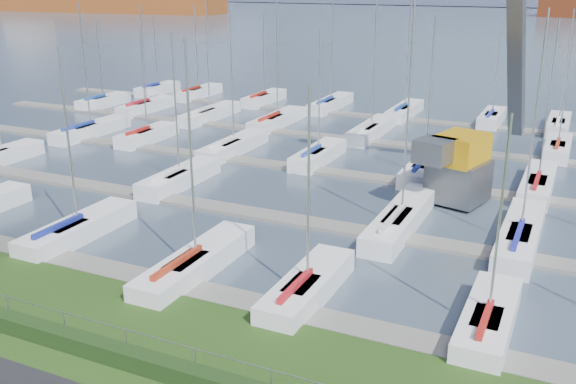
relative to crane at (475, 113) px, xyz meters
The scene contains 7 objects.
water 235.53m from the crane, 91.71° to the left, with size 800.00×540.00×0.20m, color #3F4C5C.
hedge 26.48m from the crane, 105.69° to the right, with size 80.00×0.70×0.70m, color #1C3413.
fence 25.96m from the crane, 105.93° to the right, with size 0.04×0.04×80.00m, color gray.
docks 9.06m from the crane, 169.09° to the left, with size 90.00×41.60×0.25m.
crane is the anchor object (origin of this frame).
cargo_ship_west 237.94m from the crane, 136.98° to the left, with size 101.84×27.50×21.50m.
sailboat_fleet 8.46m from the crane, 147.22° to the left, with size 73.49×50.00×13.78m.
Camera 1 is at (13.17, -16.19, 13.58)m, focal length 40.00 mm.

